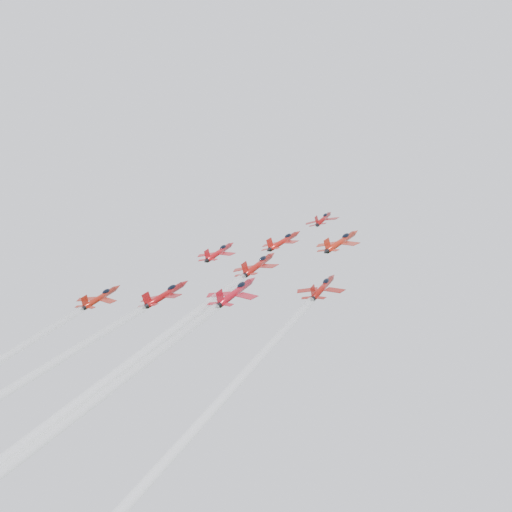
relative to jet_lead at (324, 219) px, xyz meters
The scene contains 7 objects.
jet_lead is the anchor object (origin of this frame).
jet_row2_left 26.59m from the jet_lead, 135.63° to the right, with size 9.93×13.04×7.19m.
jet_row2_center 15.81m from the jet_lead, 100.89° to the right, with size 9.73×12.78×7.05m.
jet_row2_right 24.48m from the jet_lead, 52.81° to the right, with size 10.11×13.28×7.33m.
jet_center 81.94m from the jet_lead, 90.00° to the right, with size 10.46×102.27×51.25m.
jet_rear_right 98.13m from the jet_lead, 87.39° to the right, with size 10.65×104.11×52.17m.
jet_rear_farright 91.36m from the jet_lead, 74.39° to the right, with size 8.69×84.99×42.59m.
Camera 1 is at (82.39, -120.92, 134.18)m, focal length 50.00 mm.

